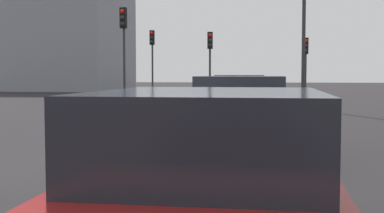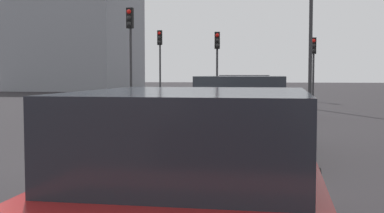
# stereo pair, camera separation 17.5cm
# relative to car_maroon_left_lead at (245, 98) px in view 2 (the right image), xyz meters

# --- Properties ---
(ground_plane) EXTENTS (160.00, 160.00, 0.20)m
(ground_plane) POSITION_rel_car_maroon_left_lead_xyz_m (-8.46, 1.39, -0.83)
(ground_plane) COLOR black
(car_maroon_left_lead) EXTENTS (4.47, 2.14, 1.52)m
(car_maroon_left_lead) POSITION_rel_car_maroon_left_lead_xyz_m (0.00, 0.00, 0.00)
(car_maroon_left_lead) COLOR #510F16
(car_maroon_left_lead) RESTS_ON ground_plane
(car_beige_left_second) EXTENTS (4.75, 2.06, 1.52)m
(car_beige_left_second) POSITION_rel_car_maroon_left_lead_xyz_m (-7.58, -0.33, 0.00)
(car_beige_left_second) COLOR tan
(car_beige_left_second) RESTS_ON ground_plane
(car_red_left_third) EXTENTS (4.47, 2.06, 1.45)m
(car_red_left_third) POSITION_rel_car_maroon_left_lead_xyz_m (-13.91, -0.34, -0.03)
(car_red_left_third) COLOR maroon
(car_red_left_third) RESTS_ON ground_plane
(traffic_light_near_left) EXTENTS (0.33, 0.30, 4.45)m
(traffic_light_near_left) POSITION_rel_car_maroon_left_lead_xyz_m (4.42, 5.28, 2.45)
(traffic_light_near_left) COLOR #2D2D30
(traffic_light_near_left) RESTS_ON ground_plane
(traffic_light_near_right) EXTENTS (0.32, 0.29, 4.24)m
(traffic_light_near_right) POSITION_rel_car_maroon_left_lead_xyz_m (13.71, 5.96, 2.31)
(traffic_light_near_right) COLOR #2D2D30
(traffic_light_near_right) RESTS_ON ground_plane
(traffic_light_far_left) EXTENTS (0.33, 0.31, 3.78)m
(traffic_light_far_left) POSITION_rel_car_maroon_left_lead_xyz_m (9.65, 1.95, 1.99)
(traffic_light_far_left) COLOR #2D2D30
(traffic_light_far_left) RESTS_ON ground_plane
(traffic_light_far_right) EXTENTS (0.32, 0.29, 3.55)m
(traffic_light_far_right) POSITION_rel_car_maroon_left_lead_xyz_m (11.48, -3.22, 1.83)
(traffic_light_far_right) COLOR #2D2D30
(traffic_light_far_right) RESTS_ON ground_plane
(building_facade_left) EXTENTS (13.12, 9.59, 13.41)m
(building_facade_left) POSITION_rel_car_maroon_left_lead_xyz_m (30.06, 17.39, 5.97)
(building_facade_left) COLOR gray
(building_facade_left) RESTS_ON ground_plane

